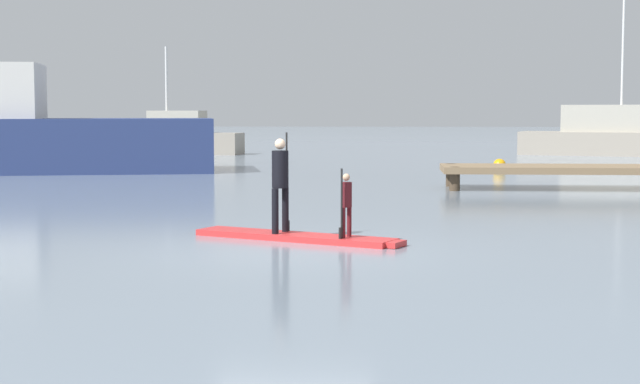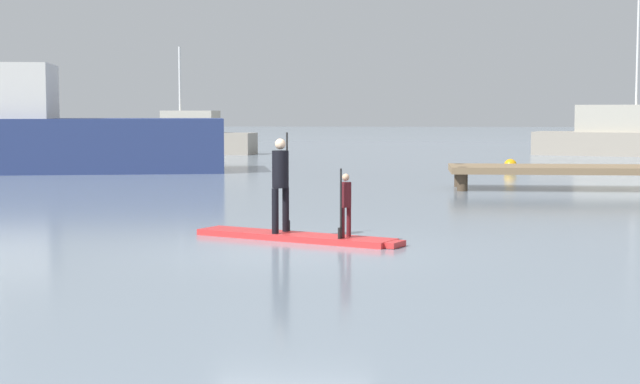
{
  "view_description": "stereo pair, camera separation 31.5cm",
  "coord_description": "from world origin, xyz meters",
  "px_view_note": "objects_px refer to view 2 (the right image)",
  "views": [
    {
      "loc": [
        1.45,
        -14.51,
        2.11
      ],
      "look_at": [
        0.36,
        1.36,
        0.79
      ],
      "focal_mm": 54.63,
      "sensor_mm": 36.0,
      "label": 1
    },
    {
      "loc": [
        1.76,
        -14.49,
        2.11
      ],
      "look_at": [
        0.36,
        1.36,
        0.79
      ],
      "focal_mm": 54.63,
      "sensor_mm": 36.0,
      "label": 2
    }
  ],
  "objects_px": {
    "paddleboard_near": "(298,237)",
    "motor_boat_small_navy": "(187,138)",
    "fishing_boat_green_midground": "(628,137)",
    "paddler_adult": "(281,179)",
    "paddler_child_solo": "(345,202)",
    "mooring_buoy_near": "(510,165)"
  },
  "relations": [
    {
      "from": "fishing_boat_green_midground",
      "to": "motor_boat_small_navy",
      "type": "height_order",
      "value": "fishing_boat_green_midground"
    },
    {
      "from": "fishing_boat_green_midground",
      "to": "motor_boat_small_navy",
      "type": "xyz_separation_m",
      "value": [
        -21.44,
        -0.04,
        -0.09
      ]
    },
    {
      "from": "paddler_adult",
      "to": "fishing_boat_green_midground",
      "type": "distance_m",
      "value": 34.11
    },
    {
      "from": "paddleboard_near",
      "to": "mooring_buoy_near",
      "type": "relative_size",
      "value": 7.85
    },
    {
      "from": "paddleboard_near",
      "to": "motor_boat_small_navy",
      "type": "relative_size",
      "value": 0.5
    },
    {
      "from": "paddleboard_near",
      "to": "paddler_adult",
      "type": "distance_m",
      "value": 1.01
    },
    {
      "from": "fishing_boat_green_midground",
      "to": "paddleboard_near",
      "type": "bearing_deg",
      "value": -111.2
    },
    {
      "from": "motor_boat_small_navy",
      "to": "mooring_buoy_near",
      "type": "distance_m",
      "value": 19.61
    },
    {
      "from": "paddleboard_near",
      "to": "paddler_child_solo",
      "type": "xyz_separation_m",
      "value": [
        0.8,
        -0.39,
        0.62
      ]
    },
    {
      "from": "paddler_child_solo",
      "to": "paddler_adult",
      "type": "bearing_deg",
      "value": 154.01
    },
    {
      "from": "paddler_child_solo",
      "to": "motor_boat_small_navy",
      "type": "bearing_deg",
      "value": 107.09
    },
    {
      "from": "paddleboard_near",
      "to": "fishing_boat_green_midground",
      "type": "distance_m",
      "value": 34.15
    },
    {
      "from": "paddler_adult",
      "to": "motor_boat_small_navy",
      "type": "bearing_deg",
      "value": 105.52
    },
    {
      "from": "paddler_adult",
      "to": "motor_boat_small_navy",
      "type": "xyz_separation_m",
      "value": [
        -8.78,
        31.64,
        -0.19
      ]
    },
    {
      "from": "paddler_child_solo",
      "to": "fishing_boat_green_midground",
      "type": "height_order",
      "value": "fishing_boat_green_midground"
    },
    {
      "from": "mooring_buoy_near",
      "to": "motor_boat_small_navy",
      "type": "bearing_deg",
      "value": 137.7
    },
    {
      "from": "paddleboard_near",
      "to": "fishing_boat_green_midground",
      "type": "relative_size",
      "value": 0.38
    },
    {
      "from": "fishing_boat_green_midground",
      "to": "paddler_adult",
      "type": "bearing_deg",
      "value": -111.77
    },
    {
      "from": "paddler_adult",
      "to": "fishing_boat_green_midground",
      "type": "xyz_separation_m",
      "value": [
        12.65,
        31.68,
        -0.1
      ]
    },
    {
      "from": "fishing_boat_green_midground",
      "to": "motor_boat_small_navy",
      "type": "bearing_deg",
      "value": -179.9
    },
    {
      "from": "paddleboard_near",
      "to": "motor_boat_small_navy",
      "type": "distance_m",
      "value": 33.07
    },
    {
      "from": "paddler_child_solo",
      "to": "fishing_boat_green_midground",
      "type": "xyz_separation_m",
      "value": [
        11.54,
        32.22,
        0.22
      ]
    }
  ]
}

